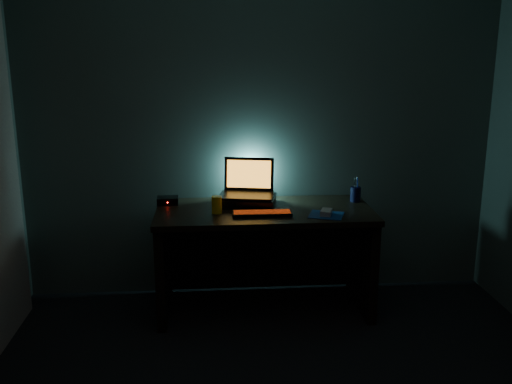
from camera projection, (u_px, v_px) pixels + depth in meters
room at (302, 199)px, 2.27m from camera, size 3.50×4.00×2.50m
desk at (264, 242)px, 4.07m from camera, size 1.50×0.70×0.75m
riser at (247, 201)px, 4.06m from camera, size 0.45×0.37×0.06m
laptop at (248, 187)px, 4.09m from camera, size 0.42×0.35×0.26m
keyboard at (262, 213)px, 3.81m from camera, size 0.40×0.13×0.02m
mousepad at (326, 215)px, 3.81m from camera, size 0.27×0.26×0.00m
mouse at (326, 212)px, 3.81m from camera, size 0.10×0.13×0.03m
pen_cup at (355, 194)px, 4.15m from camera, size 0.09×0.09×0.11m
juice_glass at (217, 205)px, 3.85m from camera, size 0.07×0.07×0.12m
router at (168, 200)px, 4.09m from camera, size 0.15×0.13×0.05m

